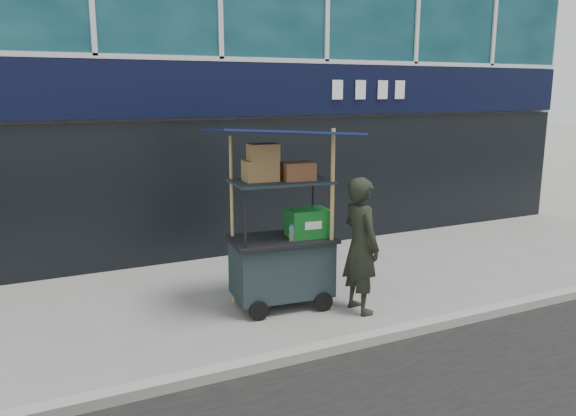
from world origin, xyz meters
TOP-DOWN VIEW (x-y plane):
  - ground at (0.00, 0.00)m, footprint 80.00×80.00m
  - curb at (0.00, -0.20)m, footprint 80.00×0.18m
  - vendor_cart at (-0.08, 1.33)m, footprint 1.93×1.45m
  - vendor_man at (0.76, 0.71)m, footprint 0.45×0.67m

SIDE VIEW (x-z plane):
  - ground at x=0.00m, z-range 0.00..0.00m
  - curb at x=0.00m, z-range 0.00..0.12m
  - vendor_cart at x=-0.08m, z-range -0.37..2.10m
  - vendor_man at x=0.76m, z-range 0.00..1.81m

